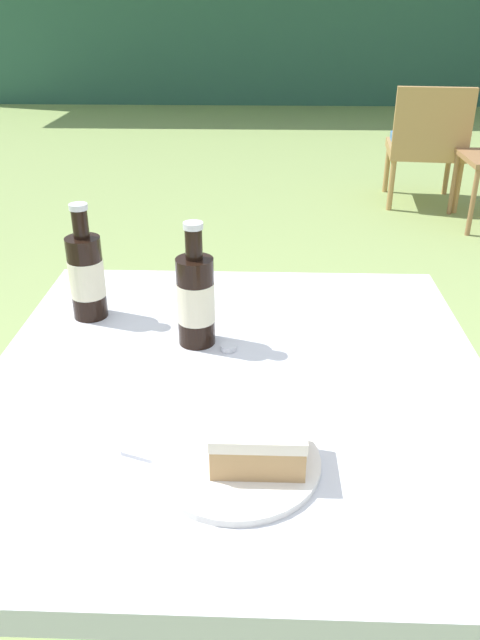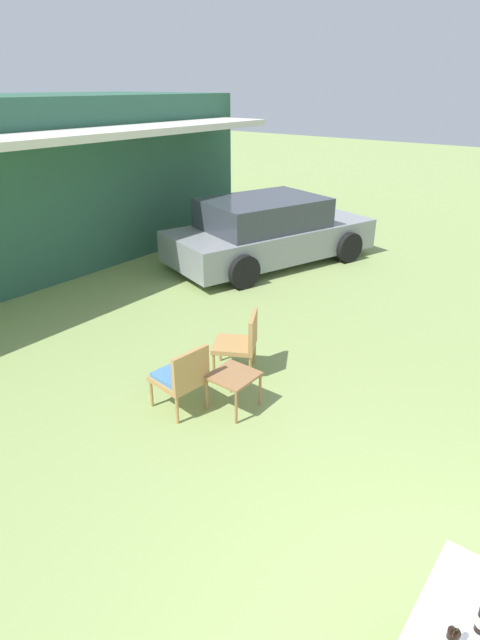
% 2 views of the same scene
% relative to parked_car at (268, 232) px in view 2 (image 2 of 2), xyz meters
% --- Properties ---
extents(parked_car, '(4.48, 2.93, 1.30)m').
position_rel_parked_car_xyz_m(parked_car, '(0.00, 0.00, 0.00)').
color(parked_car, gray).
rests_on(parked_car, ground_plane).
extents(wicker_chair_cushioned, '(0.53, 0.55, 0.79)m').
position_rel_parked_car_xyz_m(wicker_chair_cushioned, '(-4.75, -2.19, -0.20)').
color(wicker_chair_cushioned, '#B2844C').
rests_on(wicker_chair_cushioned, ground_plane).
extents(wicker_chair_plain, '(0.67, 0.68, 0.79)m').
position_rel_parked_car_xyz_m(wicker_chair_plain, '(-3.71, -2.20, -0.19)').
color(wicker_chair_plain, '#B2844C').
rests_on(wicker_chair_plain, ground_plane).
extents(garden_side_table, '(0.48, 0.47, 0.43)m').
position_rel_parked_car_xyz_m(garden_side_table, '(-4.38, -2.61, -0.25)').
color(garden_side_table, '#996B42').
rests_on(garden_side_table, ground_plane).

